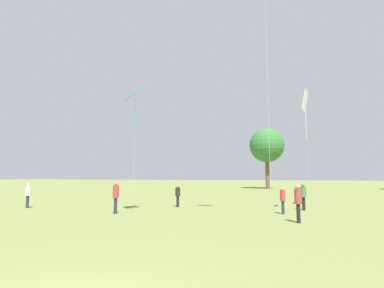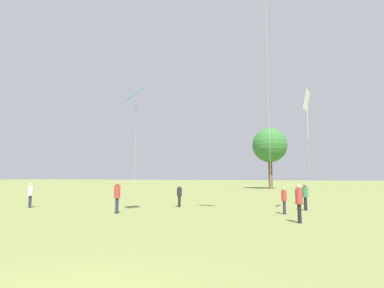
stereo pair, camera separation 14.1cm
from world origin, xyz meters
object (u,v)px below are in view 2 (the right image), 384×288
at_px(kite_2, 136,95).
at_px(person_standing_0, 179,194).
at_px(person_standing_5, 31,193).
at_px(person_standing_1, 117,194).
at_px(kite_0, 307,102).
at_px(person_standing_2, 305,195).
at_px(distant_tree_0, 270,145).
at_px(person_standing_4, 299,199).
at_px(person_standing_3, 284,198).

bearing_deg(kite_2, person_standing_0, 167.74).
distance_m(person_standing_5, kite_2, 10.53).
height_order(person_standing_1, kite_0, kite_0).
xyz_separation_m(person_standing_2, distant_tree_0, (-3.20, 32.35, 6.42)).
xyz_separation_m(person_standing_1, person_standing_4, (10.05, -0.70, -0.02)).
height_order(person_standing_4, distant_tree_0, distant_tree_0).
distance_m(person_standing_5, kite_0, 19.54).
xyz_separation_m(person_standing_0, person_standing_5, (-9.77, -3.42, 0.10)).
relative_size(person_standing_3, kite_2, 0.20).
bearing_deg(person_standing_1, kite_0, -105.21).
bearing_deg(kite_2, person_standing_3, 108.88).
bearing_deg(person_standing_5, person_standing_0, -58.09).
relative_size(person_standing_4, person_standing_5, 1.06).
relative_size(person_standing_3, person_standing_4, 0.85).
bearing_deg(person_standing_2, distant_tree_0, 177.07).
distance_m(person_standing_2, person_standing_3, 2.74).
height_order(person_standing_3, person_standing_4, person_standing_4).
bearing_deg(kite_2, person_standing_2, 119.13).
bearing_deg(person_standing_0, kite_2, -31.62).
height_order(person_standing_0, kite_0, kite_0).
bearing_deg(person_standing_4, person_standing_1, -66.26).
height_order(person_standing_1, person_standing_5, person_standing_1).
distance_m(person_standing_2, kite_0, 5.88).
height_order(person_standing_3, kite_0, kite_0).
distance_m(person_standing_3, kite_0, 6.27).
height_order(person_standing_2, person_standing_3, person_standing_2).
bearing_deg(person_standing_1, person_standing_3, -110.29).
relative_size(person_standing_5, kite_2, 0.23).
xyz_separation_m(person_standing_4, distant_tree_0, (-2.53, 37.93, 6.33)).
distance_m(person_standing_1, kite_0, 12.98).
bearing_deg(kite_0, person_standing_4, 46.76).
distance_m(kite_2, distant_tree_0, 37.79).
height_order(person_standing_5, kite_2, kite_2).
bearing_deg(person_standing_1, person_standing_2, -100.60).
height_order(person_standing_4, person_standing_5, person_standing_4).
distance_m(person_standing_4, distant_tree_0, 38.54).
relative_size(person_standing_4, distant_tree_0, 0.17).
relative_size(person_standing_2, kite_2, 0.22).
height_order(person_standing_5, distant_tree_0, distant_tree_0).
height_order(kite_0, kite_2, kite_0).
bearing_deg(distant_tree_0, person_standing_3, -86.89).
distance_m(person_standing_0, person_standing_1, 5.13).
bearing_deg(distant_tree_0, kite_0, -84.08).
bearing_deg(person_standing_4, person_standing_0, -96.54).
distance_m(person_standing_1, distant_tree_0, 38.51).
relative_size(person_standing_5, distant_tree_0, 0.16).
height_order(person_standing_2, person_standing_4, person_standing_4).
relative_size(person_standing_1, kite_0, 0.25).
bearing_deg(person_standing_5, kite_0, -68.74).
relative_size(person_standing_2, person_standing_3, 1.10).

